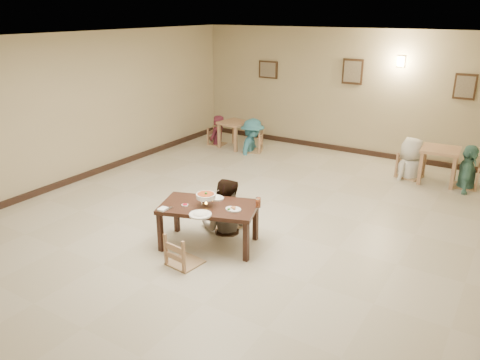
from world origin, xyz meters
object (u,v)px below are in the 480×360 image
Objects in this scene: bg_table_left at (235,127)px; bg_table_right at (440,155)px; drink_glass at (258,203)px; bg_chair_rl at (412,155)px; main_diner at (225,179)px; bg_chair_ll at (217,129)px; chair_near at (184,235)px; bg_chair_rr at (469,166)px; bg_diner_d at (472,145)px; main_table at (209,210)px; bg_diner_b at (253,119)px; curry_warmer at (206,196)px; bg_chair_lr at (253,132)px; bg_diner_a at (217,115)px; chair_far at (227,201)px; bg_diner_c at (414,138)px.

bg_table_right is at bearing 0.51° from bg_table_left.
bg_chair_rl reaches higher than drink_glass.
main_diner is 2.02× the size of bg_chair_ll.
chair_near reaches higher than bg_table_left.
bg_table_right is 0.58m from bg_chair_rr.
bg_table_right is at bearing -91.35° from bg_chair_rr.
drink_glass is at bearing -145.71° from bg_chair_ll.
bg_diner_d is at bearing 176.16° from bg_chair_rr.
bg_chair_ll is 6.11m from bg_diner_d.
main_table is 0.96× the size of bg_diner_b.
curry_warmer is 5.11m from bg_diner_b.
bg_chair_lr reaches higher than drink_glass.
bg_chair_ll is (-3.15, 5.37, -0.02)m from chair_near.
bg_chair_rr is 0.42m from bg_diner_d.
bg_diner_a reaches higher than bg_table_left.
chair_far reaches higher than chair_near.
main_table is at bearing 60.32° from curry_warmer.
main_diner is at bearing -59.20° from bg_table_left.
bg_table_right is at bearing -96.01° from bg_chair_ll.
bg_chair_rl is 0.38m from bg_diner_c.
chair_near is 0.91× the size of bg_chair_rl.
bg_diner_c reaches higher than bg_chair_lr.
chair_near is at bearing -85.45° from curry_warmer.
bg_diner_b is at bearing 85.55° from bg_diner_d.
main_table is at bearing -152.97° from bg_chair_ll.
bg_diner_b is at bearing 105.01° from bg_chair_rl.
curry_warmer reaches higher than chair_near.
curry_warmer is at bearing 172.01° from bg_chair_rl.
curry_warmer is at bearing -138.59° from main_table.
bg_chair_rr is at bearing 60.58° from chair_far.
main_table is 4.93× the size of curry_warmer.
chair_far is 1.17× the size of bg_table_right.
bg_diner_a is at bearing -112.27° from bg_chair_lr.
chair_far is at bearing -40.74° from bg_chair_rr.
bg_table_right is (2.43, 4.81, -0.22)m from curry_warmer.
drink_glass is (0.77, -0.28, -0.14)m from main_diner.
drink_glass is 0.09× the size of bg_diner_c.
chair_near is at bearing 174.63° from bg_chair_rl.
bg_diner_b is at bearing 121.52° from drink_glass.
bg_chair_lr reaches higher than chair_far.
main_table is at bearing -116.81° from bg_table_right.
chair_near is at bearing -171.40° from bg_diner_b.
bg_diner_c is at bearing 71.88° from chair_far.
curry_warmer is (-0.02, -0.04, 0.23)m from main_table.
curry_warmer is 0.78m from drink_glass.
bg_chair_rl is 4.99m from bg_diner_a.
bg_chair_rl is at bearing -95.60° from bg_chair_ll.
bg_diner_a reaches higher than drink_glass.
drink_glass is 0.10× the size of bg_diner_a.
bg_chair_ll is (-0.56, 0.00, -0.12)m from bg_table_left.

